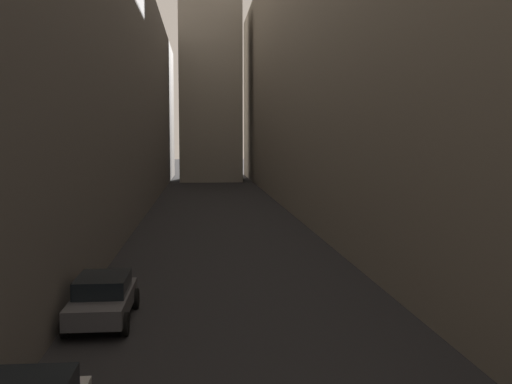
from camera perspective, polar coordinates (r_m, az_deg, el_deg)
ground_plane at (r=40.10m, az=-3.29°, el=-3.10°), size 264.00×264.00×0.00m
building_block_left at (r=43.26m, az=-20.17°, el=9.72°), size 13.55×108.00×18.85m
building_block_right at (r=44.55m, az=14.15°, el=12.87°), size 15.30×108.00×23.71m
parked_car_left_far at (r=19.53m, az=-14.32°, el=-9.68°), size 1.89×4.17×1.44m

